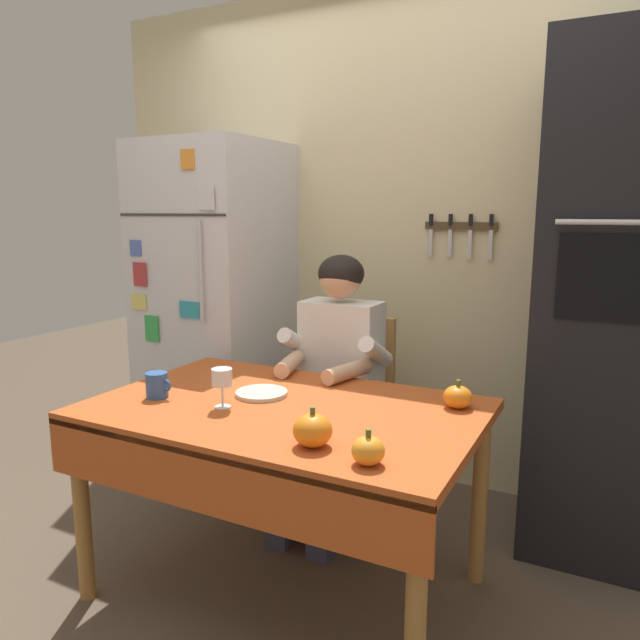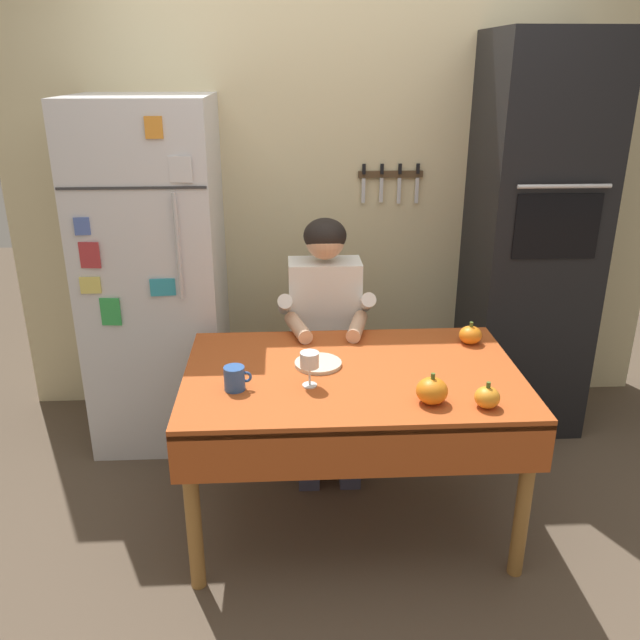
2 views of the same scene
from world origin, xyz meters
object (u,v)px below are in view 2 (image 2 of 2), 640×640
object	(u,v)px
wall_oven	(531,241)
pumpkin_small	(470,335)
pumpkin_medium	(432,391)
wine_glass	(310,361)
seated_person	(325,321)
dining_table	(352,391)
pumpkin_large	(487,397)
refrigerator	(156,276)
coffee_mug	(235,378)
serving_tray	(318,364)
chair_behind_person	(323,347)

from	to	relation	value
wall_oven	pumpkin_small	bearing A→B (deg)	-127.02
pumpkin_medium	wine_glass	bearing A→B (deg)	160.08
seated_person	wine_glass	xyz separation A→B (m)	(-0.11, -0.71, 0.11)
dining_table	pumpkin_large	world-z (taller)	pumpkin_large
dining_table	refrigerator	bearing A→B (deg)	137.09
coffee_mug	refrigerator	bearing A→B (deg)	115.31
wall_oven	seated_person	size ratio (longest dim) A/B	1.69
wall_oven	pumpkin_medium	world-z (taller)	wall_oven
wall_oven	coffee_mug	distance (m)	1.87
wine_glass	pumpkin_medium	bearing A→B (deg)	-19.92
wall_oven	coffee_mug	size ratio (longest dim) A/B	19.05
pumpkin_large	serving_tray	bearing A→B (deg)	146.90
dining_table	pumpkin_small	bearing A→B (deg)	26.61
refrigerator	dining_table	bearing A→B (deg)	-42.91
dining_table	serving_tray	bearing A→B (deg)	148.31
pumpkin_large	pumpkin_medium	bearing A→B (deg)	167.48
wine_glass	pumpkin_medium	size ratio (longest dim) A/B	1.18
seated_person	wine_glass	world-z (taller)	seated_person
refrigerator	pumpkin_small	world-z (taller)	refrigerator
wine_glass	pumpkin_large	world-z (taller)	wine_glass
wine_glass	pumpkin_small	xyz separation A→B (m)	(0.75, 0.39, -0.07)
pumpkin_large	serving_tray	xyz separation A→B (m)	(-0.61, 0.40, -0.03)
refrigerator	seated_person	size ratio (longest dim) A/B	1.45
chair_behind_person	pumpkin_medium	bearing A→B (deg)	-71.86
pumpkin_large	pumpkin_medium	xyz separation A→B (m)	(-0.20, 0.04, 0.01)
wall_oven	refrigerator	bearing A→B (deg)	-178.86
wall_oven	wine_glass	distance (m)	1.62
refrigerator	serving_tray	distance (m)	1.15
dining_table	pumpkin_large	distance (m)	0.58
wall_oven	pumpkin_medium	bearing A→B (deg)	-123.18
serving_tray	pumpkin_medium	bearing A→B (deg)	-40.69
coffee_mug	wine_glass	bearing A→B (deg)	2.76
seated_person	dining_table	bearing A→B (deg)	-82.87
refrigerator	wine_glass	world-z (taller)	refrigerator
refrigerator	pumpkin_large	distance (m)	1.86
pumpkin_medium	coffee_mug	bearing A→B (deg)	168.62
chair_behind_person	dining_table	bearing A→B (deg)	-84.55
pumpkin_small	coffee_mug	bearing A→B (deg)	-158.98
seated_person	pumpkin_medium	world-z (taller)	seated_person
seated_person	pumpkin_small	bearing A→B (deg)	-26.29
chair_behind_person	coffee_mug	bearing A→B (deg)	-113.82
seated_person	pumpkin_large	xyz separation A→B (m)	(0.55, -0.92, 0.04)
wall_oven	wine_glass	bearing A→B (deg)	-140.25
coffee_mug	wall_oven	bearing A→B (deg)	34.25
pumpkin_large	pumpkin_small	size ratio (longest dim) A/B	0.99
refrigerator	wall_oven	distance (m)	2.01
pumpkin_large	pumpkin_small	xyz separation A→B (m)	(0.10, 0.60, 0.00)
coffee_mug	pumpkin_small	xyz separation A→B (m)	(1.05, 0.40, -0.01)
refrigerator	chair_behind_person	xyz separation A→B (m)	(0.87, -0.09, -0.39)
coffee_mug	pumpkin_small	size ratio (longest dim) A/B	1.06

